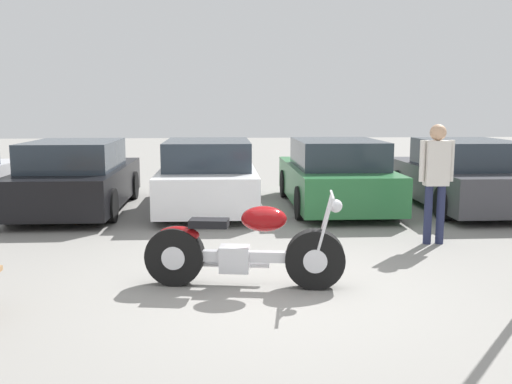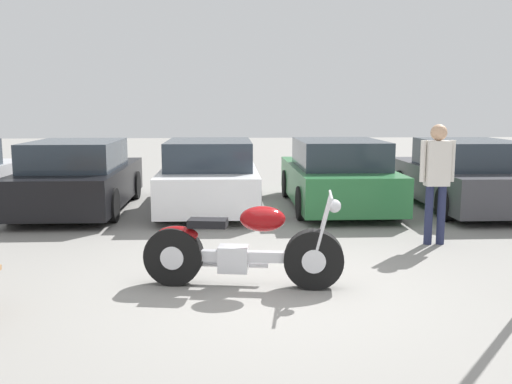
{
  "view_description": "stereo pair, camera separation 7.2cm",
  "coord_description": "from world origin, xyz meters",
  "px_view_note": "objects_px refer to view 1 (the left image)",
  "views": [
    {
      "loc": [
        -0.59,
        -6.12,
        2.07
      ],
      "look_at": [
        -0.1,
        1.84,
        0.85
      ],
      "focal_mm": 40.0,
      "sensor_mm": 36.0,
      "label": 1
    },
    {
      "loc": [
        -0.52,
        -6.12,
        2.07
      ],
      "look_at": [
        -0.1,
        1.84,
        0.85
      ],
      "focal_mm": 40.0,
      "sensor_mm": 36.0,
      "label": 2
    }
  ],
  "objects_px": {
    "motorcycle": "(243,249)",
    "parked_car_black": "(77,178)",
    "parked_car_white": "(208,177)",
    "parked_car_green": "(335,176)",
    "person_standing": "(436,173)",
    "parked_car_dark_grey": "(463,176)"
  },
  "relations": [
    {
      "from": "parked_car_black",
      "to": "parked_car_white",
      "type": "height_order",
      "value": "same"
    },
    {
      "from": "parked_car_black",
      "to": "parked_car_dark_grey",
      "type": "height_order",
      "value": "same"
    },
    {
      "from": "parked_car_dark_grey",
      "to": "parked_car_white",
      "type": "bearing_deg",
      "value": 177.38
    },
    {
      "from": "parked_car_white",
      "to": "parked_car_dark_grey",
      "type": "bearing_deg",
      "value": -2.62
    },
    {
      "from": "motorcycle",
      "to": "parked_car_black",
      "type": "height_order",
      "value": "parked_car_black"
    },
    {
      "from": "parked_car_black",
      "to": "motorcycle",
      "type": "bearing_deg",
      "value": -58.24
    },
    {
      "from": "parked_car_green",
      "to": "motorcycle",
      "type": "bearing_deg",
      "value": -112.47
    },
    {
      "from": "parked_car_green",
      "to": "person_standing",
      "type": "distance_m",
      "value": 3.29
    },
    {
      "from": "parked_car_dark_grey",
      "to": "person_standing",
      "type": "relative_size",
      "value": 2.33
    },
    {
      "from": "motorcycle",
      "to": "parked_car_black",
      "type": "relative_size",
      "value": 0.55
    },
    {
      "from": "motorcycle",
      "to": "parked_car_black",
      "type": "xyz_separation_m",
      "value": [
        -3.07,
        4.95,
        0.21
      ]
    },
    {
      "from": "parked_car_black",
      "to": "parked_car_dark_grey",
      "type": "xyz_separation_m",
      "value": [
        7.7,
        -0.17,
        0.0
      ]
    },
    {
      "from": "motorcycle",
      "to": "parked_car_green",
      "type": "relative_size",
      "value": 0.55
    },
    {
      "from": "parked_car_white",
      "to": "parked_car_dark_grey",
      "type": "xyz_separation_m",
      "value": [
        5.13,
        -0.23,
        0.0
      ]
    },
    {
      "from": "motorcycle",
      "to": "parked_car_white",
      "type": "relative_size",
      "value": 0.55
    },
    {
      "from": "parked_car_white",
      "to": "person_standing",
      "type": "bearing_deg",
      "value": -42.67
    },
    {
      "from": "parked_car_green",
      "to": "person_standing",
      "type": "xyz_separation_m",
      "value": [
        0.87,
        -3.15,
        0.43
      ]
    },
    {
      "from": "parked_car_dark_grey",
      "to": "person_standing",
      "type": "bearing_deg",
      "value": -119.98
    },
    {
      "from": "parked_car_white",
      "to": "parked_car_dark_grey",
      "type": "distance_m",
      "value": 5.14
    },
    {
      "from": "person_standing",
      "to": "parked_car_dark_grey",
      "type": "bearing_deg",
      "value": 60.02
    },
    {
      "from": "parked_car_black",
      "to": "parked_car_green",
      "type": "xyz_separation_m",
      "value": [
        5.13,
        0.05,
        0.0
      ]
    },
    {
      "from": "parked_car_dark_grey",
      "to": "person_standing",
      "type": "distance_m",
      "value": 3.42
    }
  ]
}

